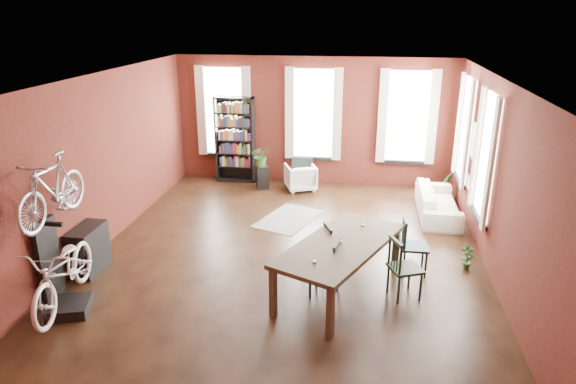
% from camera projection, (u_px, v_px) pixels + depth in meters
% --- Properties ---
extents(room, '(9.00, 9.04, 3.22)m').
position_uv_depth(room, '(305.00, 137.00, 9.09)').
color(room, black).
rests_on(room, ground).
extents(dining_table, '(2.07, 2.73, 0.85)m').
position_uv_depth(dining_table, '(340.00, 267.00, 8.09)').
color(dining_table, '#4B3E2D').
rests_on(dining_table, ground).
extents(dining_chair_a, '(0.50, 0.50, 0.94)m').
position_uv_depth(dining_chair_a, '(324.00, 268.00, 7.97)').
color(dining_chair_a, '#183335').
rests_on(dining_chair_a, ground).
extents(dining_chair_b, '(0.55, 0.55, 0.91)m').
position_uv_depth(dining_chair_b, '(317.00, 252.00, 8.51)').
color(dining_chair_b, black).
rests_on(dining_chair_b, ground).
extents(dining_chair_c, '(0.60, 0.60, 0.99)m').
position_uv_depth(dining_chair_c, '(405.00, 268.00, 7.92)').
color(dining_chair_c, '#1E301C').
rests_on(dining_chair_c, ground).
extents(dining_chair_d, '(0.47, 0.47, 0.96)m').
position_uv_depth(dining_chair_d, '(415.00, 246.00, 8.68)').
color(dining_chair_d, '#163131').
rests_on(dining_chair_d, ground).
extents(bookshelf, '(1.00, 0.32, 2.20)m').
position_uv_depth(bookshelf, '(235.00, 140.00, 13.19)').
color(bookshelf, black).
rests_on(bookshelf, ground).
extents(white_armchair, '(0.89, 0.86, 0.72)m').
position_uv_depth(white_armchair, '(301.00, 176.00, 12.74)').
color(white_armchair, white).
rests_on(white_armchair, ground).
extents(cream_sofa, '(0.61, 2.08, 0.81)m').
position_uv_depth(cream_sofa, '(439.00, 198.00, 11.13)').
color(cream_sofa, beige).
rests_on(cream_sofa, ground).
extents(striped_rug, '(1.46, 1.81, 0.01)m').
position_uv_depth(striped_rug, '(289.00, 219.00, 11.06)').
color(striped_rug, black).
rests_on(striped_rug, ground).
extents(bike_trainer, '(0.72, 0.72, 0.17)m').
position_uv_depth(bike_trainer, '(69.00, 307.00, 7.63)').
color(bike_trainer, black).
rests_on(bike_trainer, ground).
extents(bike_wall_rack, '(0.16, 0.60, 1.30)m').
position_uv_depth(bike_wall_rack, '(49.00, 259.00, 7.86)').
color(bike_wall_rack, black).
rests_on(bike_wall_rack, ground).
extents(console_table, '(0.40, 0.80, 0.80)m').
position_uv_depth(console_table, '(88.00, 249.00, 8.76)').
color(console_table, black).
rests_on(console_table, ground).
extents(plant_stand, '(0.37, 0.37, 0.57)m').
position_uv_depth(plant_stand, '(262.00, 177.00, 12.88)').
color(plant_stand, black).
rests_on(plant_stand, ground).
extents(plant_by_sofa, '(0.56, 0.73, 0.29)m').
position_uv_depth(plant_by_sofa, '(444.00, 192.00, 12.24)').
color(plant_by_sofa, '#265120').
rests_on(plant_by_sofa, ground).
extents(plant_small, '(0.34, 0.49, 0.16)m').
position_uv_depth(plant_small, '(466.00, 265.00, 8.89)').
color(plant_small, '#2B5923').
rests_on(plant_small, ground).
extents(bicycle_floor, '(0.83, 1.12, 1.97)m').
position_uv_depth(bicycle_floor, '(59.00, 242.00, 7.26)').
color(bicycle_floor, silver).
rests_on(bicycle_floor, bike_trainer).
extents(bicycle_hung, '(0.47, 1.00, 1.66)m').
position_uv_depth(bicycle_hung, '(48.00, 168.00, 7.33)').
color(bicycle_hung, '#A5A8AD').
rests_on(bicycle_hung, bike_wall_rack).
extents(plant_on_stand, '(0.66, 0.69, 0.43)m').
position_uv_depth(plant_on_stand, '(261.00, 158.00, 12.70)').
color(plant_on_stand, '#2D5522').
rests_on(plant_on_stand, plant_stand).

